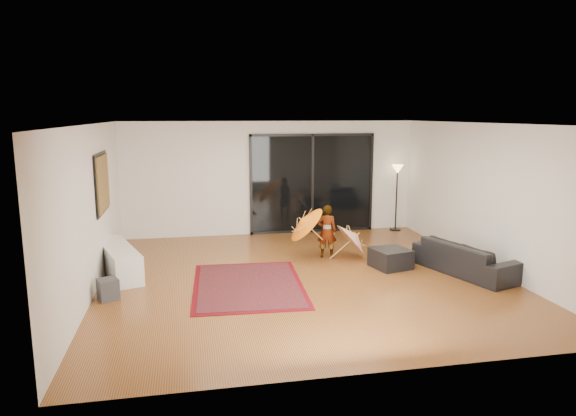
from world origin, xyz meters
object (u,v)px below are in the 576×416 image
object	(u,v)px
media_console	(118,260)
ottoman	(391,258)
child	(327,231)
sofa	(466,258)

from	to	relation	value
media_console	ottoman	distance (m)	5.03
media_console	child	size ratio (longest dim) A/B	1.73
media_console	child	bearing A→B (deg)	-13.72
ottoman	media_console	bearing A→B (deg)	173.25
sofa	child	distance (m)	2.68
sofa	ottoman	world-z (taller)	sofa
ottoman	child	xyz separation A→B (m)	(-1.00, 0.93, 0.36)
media_console	sofa	bearing A→B (deg)	-29.24
child	sofa	bearing A→B (deg)	162.49
sofa	child	size ratio (longest dim) A/B	1.85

